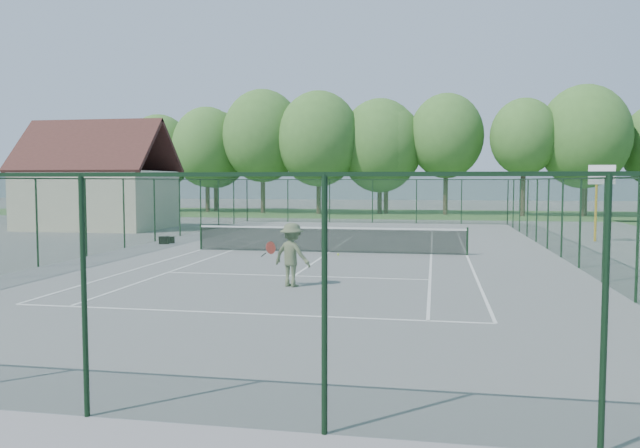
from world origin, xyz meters
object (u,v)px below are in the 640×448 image
Objects in this scene: sports_bag_a at (164,240)px; basketball_goal at (599,188)px; tennis_net at (329,238)px; tennis_player at (292,255)px.

basketball_goal is at bearing -3.27° from sports_bag_a.
tennis_net is 3.04× the size of basketball_goal.
tennis_net reaches higher than sports_bag_a.
basketball_goal is 20.56m from sports_bag_a.
sports_bag_a is 0.21× the size of tennis_player.
tennis_player is at bearing -128.07° from basketball_goal.
tennis_player is (0.36, -8.24, 0.31)m from tennis_net.
tennis_net is at bearing -151.49° from basketball_goal.
tennis_player is (8.42, -10.19, 0.70)m from sports_bag_a.
basketball_goal is 18.73m from tennis_player.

